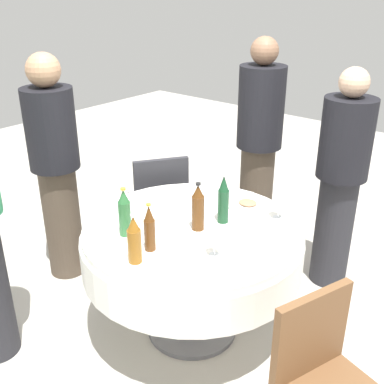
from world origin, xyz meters
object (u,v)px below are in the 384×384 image
dining_table (192,249)px  chair_front (159,199)px  bottle_brown_inner (149,229)px  plate_west (248,205)px  wine_glass_mid (279,202)px  person_south (56,166)px  bottle_green_left (125,213)px  bottle_amber_south (134,240)px  bottle_dark_green_rear (223,200)px  person_inner (259,146)px  plate_east (119,214)px  chair_outer (325,376)px  person_left (341,179)px  wine_glass_inner (215,238)px  bottle_brown_mid (198,208)px

dining_table → chair_front: 0.89m
bottle_brown_inner → plate_west: bottle_brown_inner is taller
dining_table → wine_glass_mid: 0.58m
person_south → bottle_green_left: bearing=-107.4°
person_south → bottle_brown_inner: bearing=-106.4°
bottle_amber_south → wine_glass_mid: size_ratio=1.79×
bottle_dark_green_rear → chair_front: (-0.83, 0.33, -0.36)m
plate_west → person_south: (-1.25, -0.51, 0.10)m
bottle_green_left → person_inner: (-0.03, 1.40, 0.01)m
plate_east → chair_outer: 1.45m
bottle_dark_green_rear → person_south: (-1.25, -0.25, -0.03)m
bottle_green_left → bottle_brown_inner: 0.22m
person_south → chair_outer: person_south is taller
bottle_brown_inner → bottle_dark_green_rear: bearing=77.6°
person_south → bottle_dark_green_rear: bearing=-83.2°
wine_glass_mid → person_south: (-1.48, -0.50, 0.00)m
person_south → chair_outer: size_ratio=1.86×
bottle_dark_green_rear → bottle_green_left: bearing=-124.8°
plate_west → chair_outer: (0.90, -0.76, -0.23)m
wine_glass_mid → bottle_green_left: bearing=-127.5°
person_left → person_south: (-1.57, -1.16, 0.04)m
bottle_amber_south → chair_front: bearing=128.2°
bottle_dark_green_rear → wine_glass_mid: 0.34m
bottle_green_left → bottle_dark_green_rear: 0.57m
bottle_dark_green_rear → bottle_brown_inner: size_ratio=1.13×
person_south → chair_outer: bearing=-101.0°
person_south → person_inner: person_inner is taller
wine_glass_inner → chair_front: (-1.02, 0.66, -0.32)m
dining_table → bottle_dark_green_rear: bearing=58.2°
plate_west → chair_outer: chair_outer is taller
plate_east → wine_glass_inner: bearing=0.9°
person_left → person_inner: size_ratio=0.92×
dining_table → bottle_amber_south: (0.02, -0.46, 0.27)m
plate_west → chair_front: chair_front is taller
dining_table → chair_front: size_ratio=1.47×
bottle_dark_green_rear → person_inner: person_inner is taller
dining_table → plate_west: size_ratio=5.08×
plate_east → person_left: 1.50m
wine_glass_inner → plate_east: wine_glass_inner is taller
dining_table → wine_glass_mid: size_ratio=8.59×
dining_table → wine_glass_mid: (0.32, 0.41, 0.26)m
bottle_amber_south → bottle_brown_mid: (0.03, 0.47, 0.01)m
bottle_dark_green_rear → plate_west: 0.29m
bottle_green_left → plate_east: size_ratio=1.28×
person_south → chair_front: size_ratio=1.86×
bottle_green_left → chair_outer: (1.23, -0.03, -0.35)m
dining_table → person_left: 1.17m
person_left → chair_outer: bearing=-46.0°
bottle_dark_green_rear → bottle_brown_mid: (-0.06, -0.16, -0.01)m
bottle_brown_mid → plate_west: bottle_brown_mid is taller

